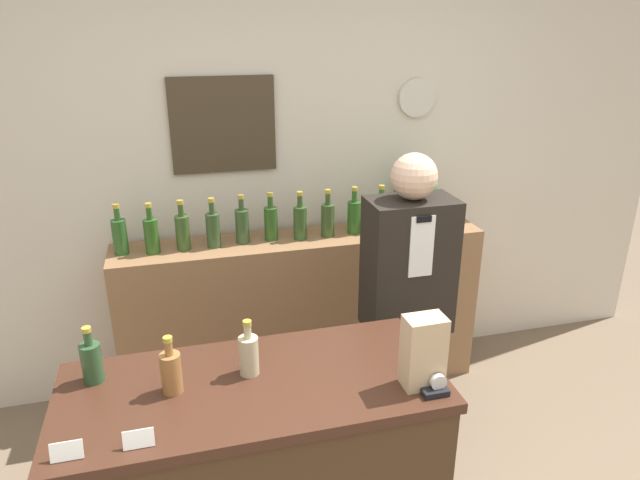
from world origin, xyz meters
TOP-DOWN VIEW (x-y plane):
  - back_wall at (-0.00, 2.00)m, footprint 5.20×0.09m
  - back_shelf at (0.08, 1.76)m, footprint 2.12×0.36m
  - shopkeeper at (0.43, 1.05)m, footprint 0.40×0.25m
  - potted_plant at (0.77, 1.77)m, footprint 0.26×0.26m
  - paper_bag at (0.16, 0.31)m, footprint 0.14×0.10m
  - tape_dispenser at (0.19, 0.25)m, footprint 0.09×0.06m
  - price_card_left at (-0.97, 0.24)m, footprint 0.09×0.02m
  - price_card_right at (-0.77, 0.24)m, footprint 0.09×0.02m
  - counter_bottle_0 at (-0.93, 0.62)m, footprint 0.07×0.07m
  - counter_bottle_1 at (-0.67, 0.49)m, footprint 0.07×0.07m
  - counter_bottle_2 at (-0.40, 0.53)m, footprint 0.07×0.07m
  - shelf_bottle_0 at (-0.90, 1.77)m, footprint 0.08×0.08m
  - shelf_bottle_1 at (-0.74, 1.74)m, footprint 0.08×0.08m
  - shelf_bottle_2 at (-0.58, 1.75)m, footprint 0.08×0.08m
  - shelf_bottle_3 at (-0.42, 1.75)m, footprint 0.08×0.08m
  - shelf_bottle_4 at (-0.26, 1.77)m, footprint 0.08×0.08m
  - shelf_bottle_5 at (-0.09, 1.77)m, footprint 0.08×0.08m
  - shelf_bottle_6 at (0.07, 1.74)m, footprint 0.08×0.08m
  - shelf_bottle_7 at (0.23, 1.75)m, footprint 0.08×0.08m
  - shelf_bottle_8 at (0.39, 1.76)m, footprint 0.08×0.08m
  - shelf_bottle_9 at (0.55, 1.75)m, footprint 0.08×0.08m

SIDE VIEW (x-z plane):
  - back_shelf at x=0.08m, z-range 0.00..0.98m
  - shopkeeper at x=0.43m, z-range 0.00..1.60m
  - tape_dispenser at x=0.19m, z-range 0.95..1.02m
  - price_card_left at x=-0.97m, z-range 0.96..1.02m
  - price_card_right at x=-0.77m, z-range 0.96..1.02m
  - counter_bottle_0 at x=-0.93m, z-range 0.94..1.15m
  - counter_bottle_1 at x=-0.67m, z-range 0.94..1.15m
  - counter_bottle_2 at x=-0.40m, z-range 0.94..1.15m
  - shelf_bottle_0 at x=-0.90m, z-range 0.95..1.22m
  - shelf_bottle_1 at x=-0.74m, z-range 0.95..1.22m
  - shelf_bottle_2 at x=-0.58m, z-range 0.95..1.22m
  - shelf_bottle_3 at x=-0.42m, z-range 0.95..1.22m
  - shelf_bottle_4 at x=-0.26m, z-range 0.95..1.22m
  - shelf_bottle_5 at x=-0.09m, z-range 0.95..1.22m
  - shelf_bottle_6 at x=0.07m, z-range 0.95..1.22m
  - shelf_bottle_7 at x=0.23m, z-range 0.95..1.22m
  - shelf_bottle_8 at x=0.39m, z-range 0.95..1.22m
  - shelf_bottle_9 at x=0.55m, z-range 0.95..1.22m
  - paper_bag at x=0.16m, z-range 0.96..1.22m
  - potted_plant at x=0.77m, z-range 1.01..1.36m
  - back_wall at x=0.00m, z-range 0.00..2.70m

